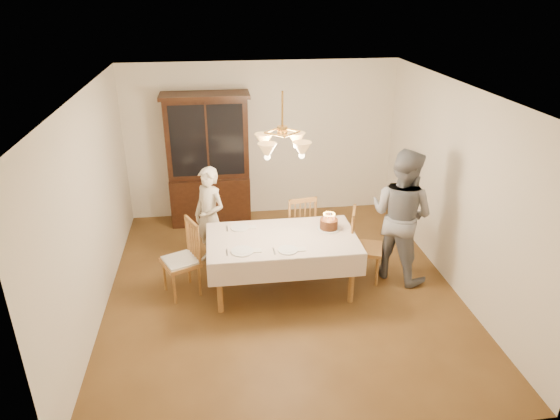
{
  "coord_description": "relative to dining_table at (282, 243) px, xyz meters",
  "views": [
    {
      "loc": [
        -0.77,
        -5.56,
        3.69
      ],
      "look_at": [
        0.0,
        0.2,
        1.05
      ],
      "focal_mm": 32.0,
      "sensor_mm": 36.0,
      "label": 1
    }
  ],
  "objects": [
    {
      "name": "chair_right_end",
      "position": [
        1.14,
        0.12,
        -0.24
      ],
      "size": [
        0.54,
        0.55,
        1.0
      ],
      "color": "brown",
      "rests_on": "ground"
    },
    {
      "name": "dining_table",
      "position": [
        0.0,
        0.0,
        0.0
      ],
      "size": [
        1.9,
        1.1,
        0.76
      ],
      "color": "brown",
      "rests_on": "ground"
    },
    {
      "name": "room_shell",
      "position": [
        0.0,
        0.0,
        0.9
      ],
      "size": [
        5.0,
        5.0,
        5.0
      ],
      "color": "white",
      "rests_on": "ground"
    },
    {
      "name": "place_setting_near_right",
      "position": [
        0.04,
        -0.35,
        0.08
      ],
      "size": [
        0.39,
        0.24,
        0.02
      ],
      "color": "white",
      "rests_on": "dining_table"
    },
    {
      "name": "chandelier",
      "position": [
        -0.0,
        -0.0,
        1.29
      ],
      "size": [
        0.62,
        0.62,
        0.73
      ],
      "color": "#BF8C3F",
      "rests_on": "ground"
    },
    {
      "name": "china_hutch",
      "position": [
        -0.9,
        2.25,
        0.36
      ],
      "size": [
        1.38,
        0.54,
        2.16
      ],
      "color": "black",
      "rests_on": "ground"
    },
    {
      "name": "ground",
      "position": [
        0.0,
        0.0,
        -0.68
      ],
      "size": [
        5.0,
        5.0,
        0.0
      ],
      "primitive_type": "plane",
      "color": "#573819",
      "rests_on": "ground"
    },
    {
      "name": "adult_in_grey",
      "position": [
        1.6,
        0.13,
        0.23
      ],
      "size": [
        1.1,
        1.12,
        1.82
      ],
      "primitive_type": "imported",
      "rotation": [
        0.0,
        0.0,
        2.29
      ],
      "color": "slate",
      "rests_on": "ground"
    },
    {
      "name": "elderly_woman",
      "position": [
        -0.91,
        0.82,
        0.04
      ],
      "size": [
        0.61,
        0.62,
        1.44
      ],
      "primitive_type": "imported",
      "rotation": [
        0.0,
        0.0,
        -0.8
      ],
      "color": "#F2E6CD",
      "rests_on": "ground"
    },
    {
      "name": "place_setting_far_left",
      "position": [
        -0.5,
        0.34,
        0.08
      ],
      "size": [
        0.39,
        0.24,
        0.02
      ],
      "color": "white",
      "rests_on": "dining_table"
    },
    {
      "name": "birthday_cake",
      "position": [
        0.64,
        0.16,
        0.14
      ],
      "size": [
        0.3,
        0.3,
        0.22
      ],
      "color": "white",
      "rests_on": "dining_table"
    },
    {
      "name": "chair_left_end",
      "position": [
        -1.29,
        0.07,
        -0.23
      ],
      "size": [
        0.56,
        0.57,
        1.0
      ],
      "color": "brown",
      "rests_on": "ground"
    },
    {
      "name": "chair_far_side",
      "position": [
        0.35,
        0.82,
        -0.24
      ],
      "size": [
        0.5,
        0.48,
        1.0
      ],
      "color": "brown",
      "rests_on": "ground"
    },
    {
      "name": "place_setting_near_left",
      "position": [
        -0.51,
        -0.31,
        0.08
      ],
      "size": [
        0.42,
        0.27,
        0.02
      ],
      "color": "white",
      "rests_on": "dining_table"
    }
  ]
}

